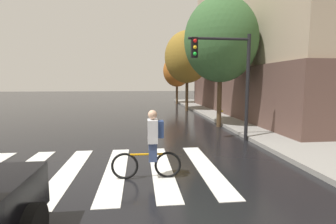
% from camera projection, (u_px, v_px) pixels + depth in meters
% --- Properties ---
extents(ground_plane, '(120.00, 120.00, 0.00)m').
position_uv_depth(ground_plane, '(97.00, 171.00, 6.70)').
color(ground_plane, black).
extents(crosswalk_stripes, '(6.70, 4.16, 0.01)m').
position_uv_depth(crosswalk_stripes, '(92.00, 171.00, 6.69)').
color(crosswalk_stripes, silver).
rests_on(crosswalk_stripes, ground).
extents(cyclist, '(1.71, 0.37, 1.69)m').
position_uv_depth(cyclist, '(151.00, 145.00, 6.12)').
color(cyclist, black).
rests_on(cyclist, ground).
extents(traffic_light_near, '(2.47, 0.28, 4.20)m').
position_uv_depth(traffic_light_near, '(228.00, 69.00, 9.83)').
color(traffic_light_near, black).
rests_on(traffic_light_near, ground).
extents(fire_hydrant, '(0.33, 0.22, 0.78)m').
position_uv_depth(fire_hydrant, '(220.00, 111.00, 16.11)').
color(fire_hydrant, gold).
rests_on(fire_hydrant, sidewalk).
extents(street_tree_near, '(3.73, 3.73, 6.63)m').
position_uv_depth(street_tree_near, '(221.00, 40.00, 12.87)').
color(street_tree_near, '#4C3823').
rests_on(street_tree_near, ground).
extents(street_tree_mid, '(3.62, 3.62, 6.43)m').
position_uv_depth(street_tree_mid, '(187.00, 57.00, 20.26)').
color(street_tree_mid, '#4C3823').
rests_on(street_tree_mid, ground).
extents(street_tree_far, '(2.95, 2.95, 5.25)m').
position_uv_depth(street_tree_far, '(177.00, 71.00, 27.01)').
color(street_tree_far, '#4C3823').
rests_on(street_tree_far, ground).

